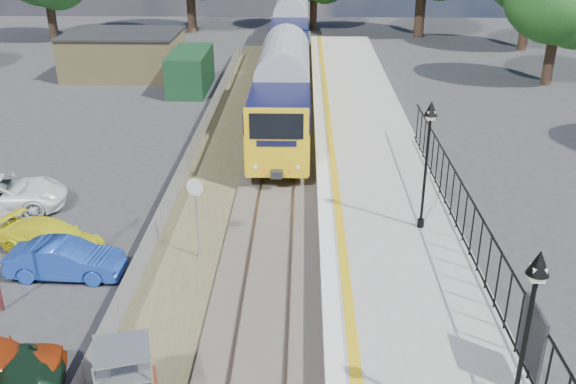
{
  "coord_description": "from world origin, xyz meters",
  "views": [
    {
      "loc": [
        1.11,
        -14.42,
        11.23
      ],
      "look_at": [
        0.59,
        6.44,
        2.0
      ],
      "focal_mm": 40.0,
      "sensor_mm": 36.0,
      "label": 1
    }
  ],
  "objects_px": {
    "victorian_lamp_north": "(429,136)",
    "victorian_lamp_south": "(531,306)",
    "train": "(289,46)",
    "speed_sign": "(196,204)",
    "car_blue": "(66,260)",
    "car_yellow": "(52,239)"
  },
  "relations": [
    {
      "from": "victorian_lamp_north",
      "to": "car_yellow",
      "type": "relative_size",
      "value": 1.13
    },
    {
      "from": "train",
      "to": "speed_sign",
      "type": "xyz_separation_m",
      "value": [
        -2.5,
        -26.15,
        -0.25
      ]
    },
    {
      "from": "car_blue",
      "to": "car_yellow",
      "type": "bearing_deg",
      "value": 35.48
    },
    {
      "from": "victorian_lamp_south",
      "to": "car_yellow",
      "type": "bearing_deg",
      "value": 144.75
    },
    {
      "from": "speed_sign",
      "to": "car_blue",
      "type": "height_order",
      "value": "speed_sign"
    },
    {
      "from": "victorian_lamp_south",
      "to": "car_yellow",
      "type": "xyz_separation_m",
      "value": [
        -13.19,
        9.32,
        -3.71
      ]
    },
    {
      "from": "victorian_lamp_south",
      "to": "train",
      "type": "distance_m",
      "value": 35.74
    },
    {
      "from": "speed_sign",
      "to": "car_yellow",
      "type": "relative_size",
      "value": 0.74
    },
    {
      "from": "victorian_lamp_north",
      "to": "car_blue",
      "type": "xyz_separation_m",
      "value": [
        -12.0,
        -2.17,
        -3.67
      ]
    },
    {
      "from": "victorian_lamp_south",
      "to": "car_blue",
      "type": "bearing_deg",
      "value": 147.3
    },
    {
      "from": "victorian_lamp_south",
      "to": "train",
      "type": "xyz_separation_m",
      "value": [
        -5.5,
        35.26,
        -1.96
      ]
    },
    {
      "from": "train",
      "to": "victorian_lamp_south",
      "type": "bearing_deg",
      "value": -81.13
    },
    {
      "from": "car_blue",
      "to": "speed_sign",
      "type": "bearing_deg",
      "value": -71.11
    },
    {
      "from": "victorian_lamp_north",
      "to": "victorian_lamp_south",
      "type": "bearing_deg",
      "value": -88.85
    },
    {
      "from": "speed_sign",
      "to": "car_blue",
      "type": "bearing_deg",
      "value": -143.6
    },
    {
      "from": "car_blue",
      "to": "train",
      "type": "bearing_deg",
      "value": -11.78
    },
    {
      "from": "victorian_lamp_south",
      "to": "victorian_lamp_north",
      "type": "bearing_deg",
      "value": 91.15
    },
    {
      "from": "victorian_lamp_north",
      "to": "speed_sign",
      "type": "distance_m",
      "value": 8.15
    },
    {
      "from": "victorian_lamp_south",
      "to": "speed_sign",
      "type": "distance_m",
      "value": 12.33
    },
    {
      "from": "car_yellow",
      "to": "victorian_lamp_north",
      "type": "bearing_deg",
      "value": -64.63
    },
    {
      "from": "train",
      "to": "car_blue",
      "type": "height_order",
      "value": "train"
    },
    {
      "from": "victorian_lamp_south",
      "to": "car_yellow",
      "type": "height_order",
      "value": "victorian_lamp_south"
    }
  ]
}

